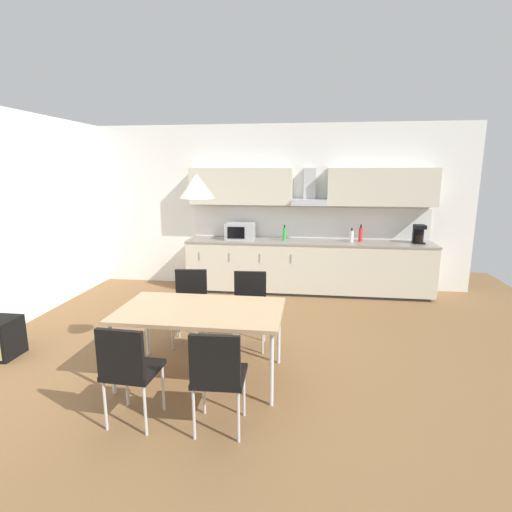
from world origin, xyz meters
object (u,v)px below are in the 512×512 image
(microwave, at_px, (240,231))
(bottle_red, at_px, (361,234))
(chair_near_left, at_px, (128,365))
(chair_far_right, at_px, (249,301))
(coffee_maker, at_px, (419,234))
(pendant_lamp, at_px, (197,186))
(bottle_green, at_px, (284,234))
(dining_table, at_px, (201,313))
(bottle_white, at_px, (351,236))
(chair_far_left, at_px, (190,299))
(chair_near_right, at_px, (218,372))

(microwave, bearing_deg, bottle_red, 1.72)
(chair_near_left, bearing_deg, chair_far_right, 66.98)
(coffee_maker, xyz_separation_m, pendant_lamp, (-2.78, -3.09, 0.86))
(coffee_maker, bearing_deg, bottle_green, -178.97)
(coffee_maker, xyz_separation_m, bottle_green, (-2.16, -0.04, -0.04))
(microwave, distance_m, coffee_maker, 2.92)
(chair_near_left, bearing_deg, dining_table, 66.72)
(bottle_red, relative_size, chair_far_right, 0.32)
(coffee_maker, bearing_deg, microwave, -179.48)
(dining_table, bearing_deg, microwave, 92.65)
(bottle_white, xyz_separation_m, bottle_green, (-1.10, -0.01, 0.02))
(bottle_red, xyz_separation_m, chair_far_left, (-2.24, -2.28, -0.47))
(chair_far_right, bearing_deg, microwave, 102.57)
(bottle_red, relative_size, dining_table, 0.18)
(chair_near_left, height_order, chair_near_right, same)
(dining_table, distance_m, chair_far_left, 0.93)
(chair_far_right, bearing_deg, chair_near_right, -89.73)
(chair_near_right, xyz_separation_m, pendant_lamp, (-0.36, 0.84, 1.37))
(chair_near_right, bearing_deg, bottle_red, 69.15)
(bottle_green, distance_m, chair_far_right, 2.27)
(bottle_red, distance_m, chair_near_left, 4.58)
(bottle_green, xyz_separation_m, dining_table, (-0.62, -3.05, -0.32))
(coffee_maker, bearing_deg, chair_near_left, -128.64)
(chair_near_left, height_order, chair_far_right, same)
(coffee_maker, relative_size, dining_table, 0.19)
(pendant_lamp, bearing_deg, coffee_maker, 48.01)
(bottle_green, bearing_deg, dining_table, -101.41)
(chair_near_left, bearing_deg, pendant_lamp, 66.72)
(coffee_maker, relative_size, chair_near_left, 0.34)
(bottle_white, distance_m, chair_far_right, 2.64)
(microwave, xyz_separation_m, pendant_lamp, (0.14, -3.06, 0.87))
(bottle_red, xyz_separation_m, dining_table, (-1.87, -3.12, -0.32))
(microwave, distance_m, chair_far_left, 2.28)
(chair_near_right, bearing_deg, bottle_green, 86.26)
(coffee_maker, xyz_separation_m, bottle_red, (-0.91, 0.03, -0.03))
(pendant_lamp, bearing_deg, bottle_green, 78.59)
(chair_near_right, bearing_deg, bottle_white, 70.82)
(bottle_red, bearing_deg, pendant_lamp, -120.93)
(microwave, xyz_separation_m, bottle_green, (0.76, -0.01, -0.03))
(dining_table, xyz_separation_m, chair_near_left, (-0.36, -0.84, -0.15))
(bottle_red, height_order, pendant_lamp, pendant_lamp)
(bottle_white, height_order, chair_near_right, bottle_white)
(coffee_maker, xyz_separation_m, chair_near_left, (-3.14, -3.93, -0.50))
(bottle_white, relative_size, bottle_red, 0.82)
(pendant_lamp, bearing_deg, microwave, 92.65)
(dining_table, distance_m, chair_near_left, 0.93)
(coffee_maker, relative_size, bottle_red, 1.07)
(bottle_white, distance_m, bottle_green, 1.10)
(microwave, bearing_deg, chair_near_right, -82.66)
(bottle_green, height_order, chair_near_left, bottle_green)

